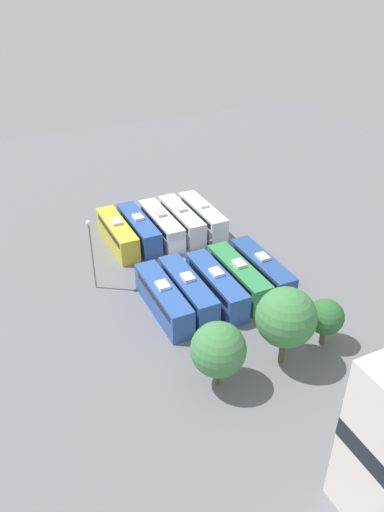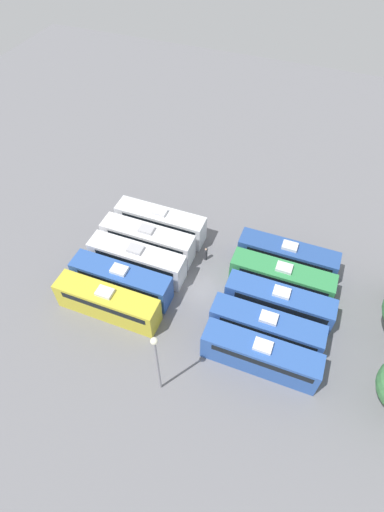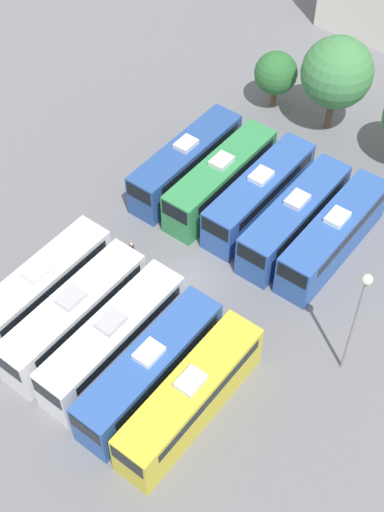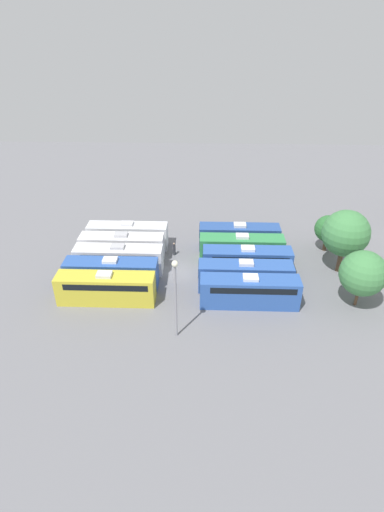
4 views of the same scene
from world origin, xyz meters
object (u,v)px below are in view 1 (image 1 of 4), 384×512
Objects in this scene: bus_5 at (262,269)px; bus_7 at (216,285)px; bus_3 at (139,229)px; bus_6 at (238,276)px; light_pole at (91,244)px; bus_1 at (181,220)px; worker_person at (211,246)px; bus_8 at (188,290)px; bus_0 at (203,216)px; tree_0 at (326,317)px; tree_1 at (286,317)px; bus_4 at (117,233)px; bus_9 at (163,298)px; bus_2 at (161,225)px; tree_2 at (218,349)px.

bus_7 is (6.14, 0.52, 0.00)m from bus_5.
bus_3 and bus_6 have the same top height.
light_pole is at bearing 44.11° from bus_3.
bus_1 reaches higher than worker_person.
bus_7 and bus_8 have the same top height.
bus_0 is 1.00× the size of bus_8.
tree_1 reaches higher than tree_0.
bus_9 is at bearing 89.83° from bus_4.
bus_0 is 9.18m from bus_3.
bus_2 is 1.33× the size of tree_1.
bus_0 is 26.38m from tree_0.
tree_2 is at bearing 0.14° from tree_1.
tree_2 is (11.81, 0.42, 0.87)m from tree_0.
tree_1 is at bearing 94.74° from bus_7.
bus_7 is 1.63× the size of tree_2.
bus_9 is at bearing 1.34° from bus_5.
bus_2 is at bearing -101.74° from bus_8.
bus_8 is 1.63× the size of tree_2.
bus_8 reaches higher than worker_person.
bus_2 is at bearing 177.59° from bus_4.
bus_7 is 12.53m from tree_0.
bus_1 is 1.33× the size of tree_1.
bus_8 is (6.26, -0.02, 0.00)m from bus_6.
bus_5 is (-3.22, 15.10, 0.00)m from bus_1.
worker_person is 0.21× the size of light_pole.
bus_6 is (-3.14, 15.04, 0.00)m from bus_2.
bus_6 is at bearing 112.10° from bus_3.
bus_9 is 5.94× the size of worker_person.
bus_8 is at bearing -0.19° from bus_6.
bus_6 is 1.23× the size of light_pole.
bus_4 is 12.15m from worker_person.
tree_0 reaches higher than bus_2.
tree_2 reaches higher than bus_3.
bus_9 is (6.14, -0.24, 0.00)m from bus_7.
bus_4 is 1.00× the size of bus_8.
bus_7 is 1.23× the size of light_pole.
light_pole is 19.96m from tree_2.
bus_4 is at bearing -51.17° from bus_5.
bus_2 reaches higher than worker_person.
bus_2 and bus_7 have the same top height.
bus_9 is at bearing 51.33° from bus_0.
bus_4 is 1.63× the size of tree_2.
bus_6 is at bearing 78.80° from bus_0.
bus_2 is 1.23× the size of light_pole.
bus_8 is 5.94× the size of worker_person.
bus_5 is 12.28m from bus_9.
bus_9 is at bearing -42.64° from tree_0.
bus_4 is 17.81m from bus_6.
bus_1 and bus_6 have the same top height.
bus_1 is 27.23m from tree_1.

